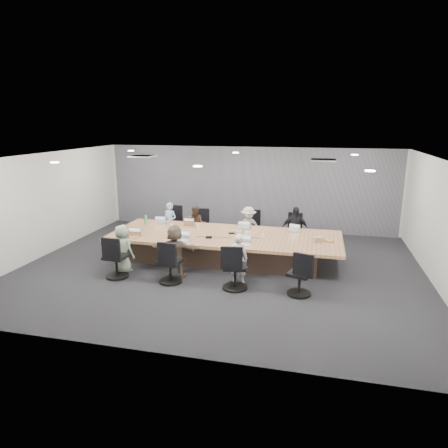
% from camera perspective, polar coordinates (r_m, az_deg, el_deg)
% --- Properties ---
extents(floor, '(10.00, 8.00, 0.00)m').
position_cam_1_polar(floor, '(10.25, -0.53, -6.24)').
color(floor, '#25262A').
rests_on(floor, ground).
extents(ceiling, '(10.00, 8.00, 0.00)m').
position_cam_1_polar(ceiling, '(9.63, -0.56, 9.55)').
color(ceiling, white).
rests_on(ceiling, wall_back).
extents(wall_back, '(10.00, 0.00, 2.80)m').
position_cam_1_polar(wall_back, '(13.69, 3.54, 5.08)').
color(wall_back, beige).
rests_on(wall_back, ground).
extents(wall_front, '(10.00, 0.00, 2.80)m').
position_cam_1_polar(wall_front, '(6.20, -9.61, -6.74)').
color(wall_front, beige).
rests_on(wall_front, ground).
extents(wall_left, '(0.00, 8.00, 2.80)m').
position_cam_1_polar(wall_left, '(12.05, -24.30, 2.54)').
color(wall_left, beige).
rests_on(wall_left, ground).
extents(wall_right, '(0.00, 8.00, 2.80)m').
position_cam_1_polar(wall_right, '(9.93, 28.70, -0.29)').
color(wall_right, beige).
rests_on(wall_right, ground).
extents(curtain, '(9.80, 0.04, 2.80)m').
position_cam_1_polar(curtain, '(13.61, 3.48, 5.03)').
color(curtain, slate).
rests_on(curtain, ground).
extents(conference_table, '(6.00, 2.20, 0.74)m').
position_cam_1_polar(conference_table, '(10.58, 0.13, -3.27)').
color(conference_table, '#473329').
rests_on(conference_table, ground).
extents(chair_0, '(0.63, 0.63, 0.86)m').
position_cam_1_polar(chair_0, '(12.72, -7.15, -0.19)').
color(chair_0, black).
rests_on(chair_0, ground).
extents(chair_1, '(0.59, 0.59, 0.76)m').
position_cam_1_polar(chair_1, '(12.46, -3.44, -0.66)').
color(chair_1, black).
rests_on(chair_1, ground).
extents(chair_2, '(0.67, 0.67, 0.83)m').
position_cam_1_polar(chair_2, '(12.10, 3.77, -0.96)').
color(chair_2, black).
rests_on(chair_2, ground).
extents(chair_3, '(0.60, 0.60, 0.79)m').
position_cam_1_polar(chair_3, '(11.96, 10.12, -1.42)').
color(chair_3, black).
rests_on(chair_3, ground).
extents(chair_4, '(0.62, 0.62, 0.86)m').
position_cam_1_polar(chair_4, '(9.84, -15.15, -4.99)').
color(chair_4, black).
rests_on(chair_4, ground).
extents(chair_5, '(0.62, 0.62, 0.84)m').
position_cam_1_polar(chair_5, '(9.29, -7.70, -5.86)').
color(chair_5, black).
rests_on(chair_5, ground).
extents(chair_6, '(0.67, 0.67, 0.87)m').
position_cam_1_polar(chair_6, '(8.87, 1.60, -6.60)').
color(chair_6, black).
rests_on(chair_6, ground).
extents(chair_7, '(0.69, 0.69, 0.81)m').
position_cam_1_polar(chair_7, '(8.72, 10.75, -7.47)').
color(chair_7, black).
rests_on(chair_7, ground).
extents(person_0, '(0.50, 0.38, 1.22)m').
position_cam_1_polar(person_0, '(12.36, -7.74, 0.22)').
color(person_0, '#9FBEDF').
rests_on(person_0, ground).
extents(laptop_0, '(0.33, 0.24, 0.02)m').
position_cam_1_polar(laptop_0, '(11.83, -8.72, 0.23)').
color(laptop_0, '#B2B2B7').
rests_on(laptop_0, conference_table).
extents(person_1, '(0.66, 0.56, 1.18)m').
position_cam_1_polar(person_1, '(12.09, -3.94, -0.12)').
color(person_1, '#412E24').
rests_on(person_1, ground).
extents(laptop_1, '(0.31, 0.22, 0.02)m').
position_cam_1_polar(laptop_1, '(11.54, -4.76, -0.02)').
color(laptop_1, '#8C6647').
rests_on(laptop_1, conference_table).
extents(person_2, '(0.86, 0.59, 1.22)m').
position_cam_1_polar(person_2, '(11.71, 3.49, -0.47)').
color(person_2, '#A1A1A1').
rests_on(person_2, ground).
extents(laptop_2, '(0.32, 0.22, 0.02)m').
position_cam_1_polar(laptop_2, '(11.16, 3.00, -0.49)').
color(laptop_2, '#B2B2B7').
rests_on(laptop_2, conference_table).
extents(person_3, '(0.78, 0.37, 1.29)m').
position_cam_1_polar(person_3, '(11.56, 10.07, -0.69)').
color(person_3, black).
rests_on(person_3, ground).
extents(laptop_3, '(0.32, 0.25, 0.02)m').
position_cam_1_polar(laptop_3, '(11.00, 9.90, -0.91)').
color(laptop_3, '#B2B2B7').
rests_on(laptop_3, conference_table).
extents(person_4, '(0.66, 0.51, 1.20)m').
position_cam_1_polar(person_4, '(10.08, -14.27, -3.45)').
color(person_4, gray).
rests_on(person_4, ground).
extents(laptop_4, '(0.36, 0.25, 0.02)m').
position_cam_1_polar(laptop_4, '(10.50, -12.94, -1.80)').
color(laptop_4, '#8C6647').
rests_on(laptop_4, conference_table).
extents(person_5, '(1.23, 0.52, 1.29)m').
position_cam_1_polar(person_5, '(9.52, -6.99, -3.87)').
color(person_5, brown).
rests_on(person_5, ground).
extents(laptop_5, '(0.39, 0.30, 0.02)m').
position_cam_1_polar(laptop_5, '(9.98, -5.92, -2.35)').
color(laptop_5, '#B2B2B7').
rests_on(laptop_5, conference_table).
extents(person_6, '(0.45, 0.31, 1.17)m').
position_cam_1_polar(person_6, '(9.14, 2.06, -4.95)').
color(person_6, silver).
rests_on(person_6, ground).
extents(laptop_6, '(0.34, 0.24, 0.02)m').
position_cam_1_polar(laptop_6, '(9.60, 2.73, -2.98)').
color(laptop_6, '#B2B2B7').
rests_on(laptop_6, conference_table).
extents(bottle_green_left, '(0.09, 0.09, 0.28)m').
position_cam_1_polar(bottle_green_left, '(11.65, -11.14, 0.56)').
color(bottle_green_left, '#439A56').
rests_on(bottle_green_left, conference_table).
extents(bottle_green_right, '(0.08, 0.08, 0.22)m').
position_cam_1_polar(bottle_green_right, '(10.12, 2.72, -1.45)').
color(bottle_green_right, '#439A56').
rests_on(bottle_green_right, conference_table).
extents(bottle_clear, '(0.09, 0.09, 0.23)m').
position_cam_1_polar(bottle_clear, '(10.82, -7.42, -0.48)').
color(bottle_clear, silver).
rests_on(bottle_clear, conference_table).
extents(cup_white_far, '(0.11, 0.11, 0.11)m').
position_cam_1_polar(cup_white_far, '(11.13, -3.73, -0.29)').
color(cup_white_far, white).
rests_on(cup_white_far, conference_table).
extents(cup_white_near, '(0.10, 0.10, 0.09)m').
position_cam_1_polar(cup_white_near, '(10.26, 5.60, -1.66)').
color(cup_white_near, white).
rests_on(cup_white_near, conference_table).
extents(mug_brown, '(0.09, 0.09, 0.11)m').
position_cam_1_polar(mug_brown, '(11.05, -13.79, -0.79)').
color(mug_brown, brown).
rests_on(mug_brown, conference_table).
extents(mic_left, '(0.18, 0.14, 0.03)m').
position_cam_1_polar(mic_left, '(10.61, -5.55, -1.30)').
color(mic_left, black).
rests_on(mic_left, conference_table).
extents(mic_right, '(0.18, 0.15, 0.03)m').
position_cam_1_polar(mic_right, '(10.54, 1.10, -1.32)').
color(mic_right, black).
rests_on(mic_right, conference_table).
extents(stapler, '(0.16, 0.09, 0.06)m').
position_cam_1_polar(stapler, '(10.13, -2.19, -1.91)').
color(stapler, black).
rests_on(stapler, conference_table).
extents(canvas_bag, '(0.27, 0.23, 0.12)m').
position_cam_1_polar(canvas_bag, '(10.09, 13.27, -2.17)').
color(canvas_bag, tan).
rests_on(canvas_bag, conference_table).
extents(snack_packet, '(0.22, 0.20, 0.04)m').
position_cam_1_polar(snack_packet, '(10.17, 14.76, -2.38)').
color(snack_packet, orange).
rests_on(snack_packet, conference_table).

